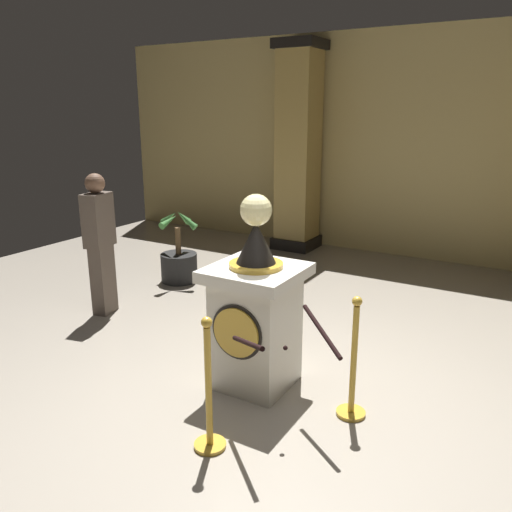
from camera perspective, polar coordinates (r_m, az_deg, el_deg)
name	(u,v)px	position (r m, az deg, el deg)	size (l,w,h in m)	color
ground_plane	(271,396)	(4.63, 1.64, -15.31)	(12.06, 12.06, 0.00)	#9E9384
back_wall	(427,147)	(8.82, 18.44, 11.44)	(12.06, 0.16, 3.65)	tan
pedestal_clock	(256,313)	(4.52, -0.03, -6.37)	(0.77, 0.77, 1.74)	silver
stanchion_near	(209,403)	(3.86, -5.25, -16.01)	(0.24, 0.24, 1.04)	gold
stanchion_far	(353,375)	(4.28, 10.72, -12.87)	(0.24, 0.24, 1.03)	gold
velvet_rope	(286,337)	(3.83, 3.30, -8.99)	(0.87, 0.87, 0.22)	black
column_left	(298,149)	(9.02, 4.72, 11.72)	(0.74, 0.74, 3.51)	black
potted_palm_left	(179,262)	(7.48, -8.56, -0.66)	(0.65, 0.65, 1.06)	black
bystander_guest	(100,241)	(6.34, -16.96, 1.63)	(0.29, 0.40, 1.70)	brown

